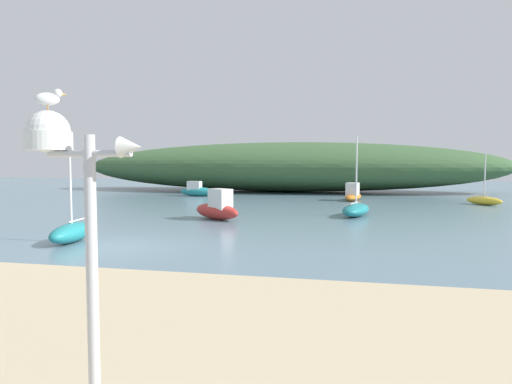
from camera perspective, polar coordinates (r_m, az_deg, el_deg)
The scene contains 10 objects.
ground_plane at distance 15.41m, azimuth -17.04°, elevation -6.74°, with size 120.00×120.00×0.00m, color slate.
distant_hill at distance 43.56m, azimuth 3.72°, elevation 3.23°, with size 41.37×10.89×4.75m, color #3D6038.
mast_structure at distance 4.97m, azimuth -23.31°, elevation 2.85°, with size 1.27×0.47×3.10m.
seagull_on_radar at distance 5.12m, azimuth -24.93°, elevation 10.87°, with size 0.28×0.25×0.22m.
sailboat_mid_channel at distance 16.88m, azimuth -22.48°, elevation -4.76°, with size 1.24×2.68×3.04m.
motorboat_near_shore at distance 33.54m, azimuth 12.29°, elevation -0.29°, with size 1.60×3.65×1.31m.
sailboat_far_right at distance 23.69m, azimuth 12.64°, elevation -2.19°, with size 1.87×3.40×4.17m.
motorboat_by_sandbar at distance 21.84m, azimuth -4.94°, elevation -2.07°, with size 3.06×2.50×1.51m.
sailboat_inner_mooring at distance 32.87m, azimuth 27.11°, elevation -0.95°, with size 2.25×2.33×3.34m.
motorboat_west_reach at distance 37.34m, azimuth -7.52°, elevation 0.21°, with size 3.09×1.03×1.24m.
Camera 1 is at (7.47, -13.20, 2.76)m, focal length 31.32 mm.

